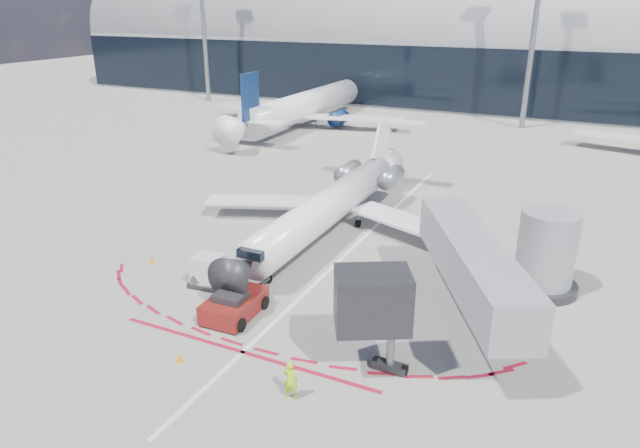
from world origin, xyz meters
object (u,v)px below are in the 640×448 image
at_px(ramp_worker, 290,380).
at_px(uld_container, 208,271).
at_px(pushback_tug, 234,305).
at_px(regional_jet, 335,202).

bearing_deg(ramp_worker, uld_container, -45.88).
bearing_deg(pushback_tug, uld_container, 143.12).
xyz_separation_m(pushback_tug, ramp_worker, (5.87, -4.63, 0.24)).
height_order(regional_jet, ramp_worker, regional_jet).
xyz_separation_m(ramp_worker, uld_container, (-9.16, 6.90, 0.02)).
bearing_deg(pushback_tug, ramp_worker, -40.51).
relative_size(regional_jet, ramp_worker, 14.44).
bearing_deg(pushback_tug, regional_jet, 88.79).
bearing_deg(ramp_worker, pushback_tug, -47.14).
relative_size(pushback_tug, ramp_worker, 3.23).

